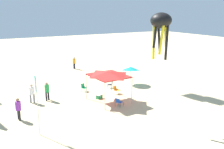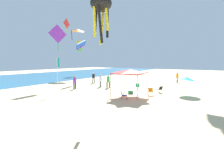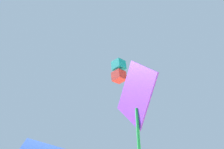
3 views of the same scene
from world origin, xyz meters
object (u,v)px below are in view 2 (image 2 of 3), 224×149
folding_chair_facing_ocean (160,89)px  kite_diamond_red (67,24)px  beach_umbrella (186,79)px  folding_chair_right_of_tent (138,86)px  kite_diamond_purple (58,35)px  kite_octopus_black (101,6)px  folding_chair_near_cooler (151,91)px  person_near_umbrella (75,81)px  folding_chair_left_of_tent (123,95)px  kite_parafoil_blue (81,45)px  kite_delta_orange (77,30)px  canopy_tent (130,72)px  kite_box_yellow (79,46)px  person_kite_handler (108,80)px  person_far_stroller (177,77)px  cooler_box (131,92)px  person_beachcomber (100,80)px  person_by_tent (93,77)px  banner_flag (58,72)px

folding_chair_facing_ocean → kite_diamond_red: kite_diamond_red is taller
beach_umbrella → folding_chair_right_of_tent: bearing=88.2°
kite_diamond_purple → kite_octopus_black: bearing=76.1°
folding_chair_near_cooler → person_near_umbrella: bearing=162.9°
folding_chair_left_of_tent → person_near_umbrella: bearing=54.1°
kite_parafoil_blue → kite_delta_orange: size_ratio=0.72×
canopy_tent → kite_box_yellow: bearing=55.8°
beach_umbrella → person_kite_handler: beach_umbrella is taller
person_far_stroller → kite_delta_orange: bearing=-82.8°
cooler_box → kite_box_yellow: bearing=57.2°
kite_diamond_red → kite_octopus_black: (-12.74, -18.24, -3.64)m
folding_chair_facing_ocean → kite_parafoil_blue: 16.17m
kite_octopus_black → kite_parafoil_blue: bearing=-40.7°
person_kite_handler → kite_delta_orange: bearing=-65.7°
folding_chair_near_cooler → cooler_box: size_ratio=1.12×
person_near_umbrella → kite_diamond_purple: (0.24, 3.64, 6.67)m
person_kite_handler → kite_diamond_red: 16.42m
folding_chair_facing_ocean → kite_diamond_purple: 16.37m
kite_delta_orange → kite_diamond_purple: bearing=-101.3°
folding_chair_near_cooler → kite_diamond_purple: (-1.60, 13.77, 7.27)m
person_beachcomber → kite_diamond_purple: bearing=61.5°
person_by_tent → kite_diamond_red: bearing=-8.2°
folding_chair_near_cooler → kite_parafoil_blue: 16.10m
person_kite_handler → kite_octopus_black: kite_octopus_black is taller
person_beachcomber → kite_diamond_red: kite_diamond_red is taller
beach_umbrella → person_by_tent: bearing=83.1°
kite_diamond_red → cooler_box: bearing=58.6°
person_beachcomber → kite_parafoil_blue: bearing=10.8°
beach_umbrella → person_beachcomber: bearing=93.1°
beach_umbrella → person_beachcomber: (-0.63, 11.56, -0.81)m
kite_octopus_black → kite_parafoil_blue: size_ratio=1.02×
person_far_stroller → kite_parafoil_blue: (-9.20, 14.79, 5.70)m
folding_chair_facing_ocean → person_beachcomber: person_beachcomber is taller
folding_chair_left_of_tent → folding_chair_right_of_tent: size_ratio=1.00×
canopy_tent → cooler_box: canopy_tent is taller
person_beachcomber → beach_umbrella: bearing=-145.6°
kite_box_yellow → kite_delta_orange: 7.32m
folding_chair_near_cooler → person_beachcomber: 8.46m
folding_chair_facing_ocean → kite_octopus_black: bearing=22.5°
banner_flag → kite_diamond_purple: 7.66m
folding_chair_right_of_tent → cooler_box: folding_chair_right_of_tent is taller
banner_flag → kite_parafoil_blue: 11.10m
folding_chair_left_of_tent → banner_flag: 8.15m
folding_chair_left_of_tent → kite_diamond_red: 22.20m
folding_chair_right_of_tent → kite_box_yellow: 26.49m
canopy_tent → folding_chair_right_of_tent: bearing=11.7°
kite_octopus_black → kite_diamond_purple: (6.22, 12.73, 0.09)m
folding_chair_right_of_tent → kite_delta_orange: size_ratio=0.18×
kite_delta_orange → person_far_stroller: bearing=-33.4°
folding_chair_near_cooler → kite_box_yellow: size_ratio=0.29×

